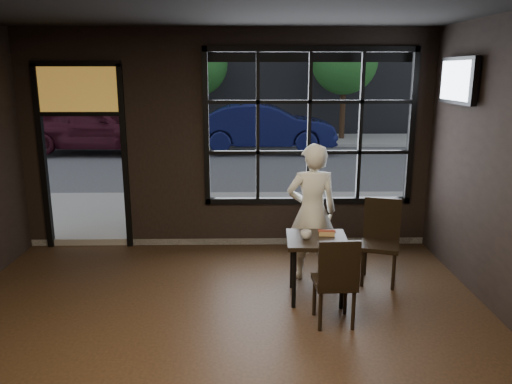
{
  "coord_description": "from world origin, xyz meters",
  "views": [
    {
      "loc": [
        0.29,
        -3.76,
        2.6
      ],
      "look_at": [
        0.4,
        2.2,
        1.15
      ],
      "focal_mm": 35.0,
      "sensor_mm": 36.0,
      "label": 1
    }
  ],
  "objects_px": {
    "cafe_table": "(316,268)",
    "man": "(312,212)",
    "navy_car": "(264,127)",
    "chair_near": "(334,279)"
  },
  "relations": [
    {
      "from": "chair_near",
      "to": "man",
      "type": "bearing_deg",
      "value": -88.26
    },
    {
      "from": "chair_near",
      "to": "navy_car",
      "type": "xyz_separation_m",
      "value": [
        -0.35,
        11.25,
        0.36
      ]
    },
    {
      "from": "cafe_table",
      "to": "man",
      "type": "distance_m",
      "value": 0.79
    },
    {
      "from": "chair_near",
      "to": "man",
      "type": "xyz_separation_m",
      "value": [
        -0.09,
        1.2,
        0.39
      ]
    },
    {
      "from": "cafe_table",
      "to": "navy_car",
      "type": "bearing_deg",
      "value": 94.12
    },
    {
      "from": "man",
      "to": "cafe_table",
      "type": "bearing_deg",
      "value": 84.88
    },
    {
      "from": "cafe_table",
      "to": "man",
      "type": "height_order",
      "value": "man"
    },
    {
      "from": "man",
      "to": "navy_car",
      "type": "height_order",
      "value": "man"
    },
    {
      "from": "chair_near",
      "to": "man",
      "type": "distance_m",
      "value": 1.27
    },
    {
      "from": "cafe_table",
      "to": "man",
      "type": "bearing_deg",
      "value": 91.45
    }
  ]
}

